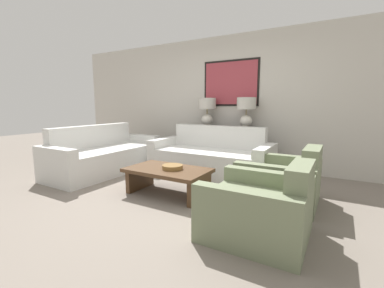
{
  "coord_description": "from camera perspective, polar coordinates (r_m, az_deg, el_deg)",
  "views": [
    {
      "loc": [
        2.0,
        -2.65,
        1.26
      ],
      "look_at": [
        -0.02,
        0.82,
        0.65
      ],
      "focal_mm": 24.0,
      "sensor_mm": 36.0,
      "label": 1
    }
  ],
  "objects": [
    {
      "name": "couch_by_back_wall",
      "position": [
        4.68,
        4.22,
        -3.24
      ],
      "size": [
        2.17,
        0.91,
        0.88
      ],
      "color": "silver",
      "rests_on": "ground_plane"
    },
    {
      "name": "decorative_bowl",
      "position": [
        3.59,
        -4.37,
        -5.12
      ],
      "size": [
        0.29,
        0.29,
        0.06
      ],
      "color": "olive",
      "rests_on": "coffee_table"
    },
    {
      "name": "console_table",
      "position": [
        5.25,
        7.37,
        -0.76
      ],
      "size": [
        1.33,
        0.39,
        0.82
      ],
      "color": "black",
      "rests_on": "ground_plane"
    },
    {
      "name": "back_wall",
      "position": [
        5.43,
        8.7,
        9.29
      ],
      "size": [
        8.25,
        0.12,
        2.65
      ],
      "color": "beige",
      "rests_on": "ground_plane"
    },
    {
      "name": "armchair_near_camera",
      "position": [
        2.63,
        14.82,
        -13.94
      ],
      "size": [
        0.94,
        0.88,
        0.75
      ],
      "color": "#707A5B",
      "rests_on": "ground_plane"
    },
    {
      "name": "couch_by_side",
      "position": [
        5.14,
        -18.84,
        -2.61
      ],
      "size": [
        0.91,
        2.17,
        0.88
      ],
      "color": "silver",
      "rests_on": "ground_plane"
    },
    {
      "name": "ground_plane",
      "position": [
        3.55,
        -6.6,
        -12.22
      ],
      "size": [
        20.0,
        20.0,
        0.0
      ],
      "primitive_type": "plane",
      "color": "slate"
    },
    {
      "name": "table_lamp_left",
      "position": [
        5.36,
        3.37,
        7.83
      ],
      "size": [
        0.36,
        0.36,
        0.59
      ],
      "color": "silver",
      "rests_on": "console_table"
    },
    {
      "name": "coffee_table",
      "position": [
        3.66,
        -5.4,
        -6.93
      ],
      "size": [
        1.16,
        0.69,
        0.38
      ],
      "color": "#4C331E",
      "rests_on": "ground_plane"
    },
    {
      "name": "table_lamp_right",
      "position": [
        5.03,
        11.97,
        7.61
      ],
      "size": [
        0.36,
        0.36,
        0.59
      ],
      "color": "silver",
      "rests_on": "console_table"
    },
    {
      "name": "armchair_near_back_wall",
      "position": [
        3.57,
        19.26,
        -8.05
      ],
      "size": [
        0.94,
        0.88,
        0.75
      ],
      "color": "#707A5B",
      "rests_on": "ground_plane"
    }
  ]
}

